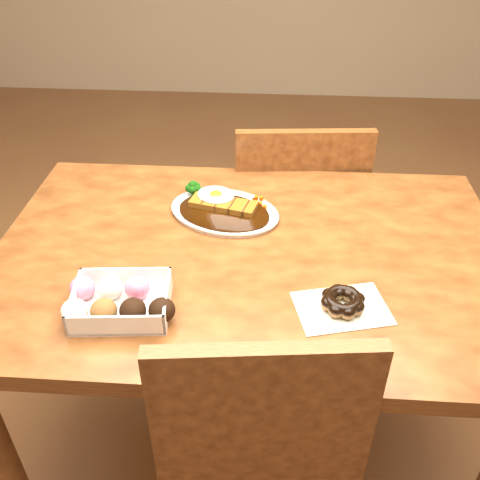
# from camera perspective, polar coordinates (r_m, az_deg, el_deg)

# --- Properties ---
(ground) EXTENTS (6.00, 6.00, 0.00)m
(ground) POSITION_cam_1_polar(r_m,az_deg,el_deg) (1.80, 0.80, -20.55)
(ground) COLOR brown
(ground) RESTS_ON ground
(table) EXTENTS (1.20, 0.80, 0.75)m
(table) POSITION_cam_1_polar(r_m,az_deg,el_deg) (1.31, 1.03, -4.61)
(table) COLOR #45210D
(table) RESTS_ON ground
(chair_far) EXTENTS (0.46, 0.46, 0.87)m
(chair_far) POSITION_cam_1_polar(r_m,az_deg,el_deg) (1.84, 5.77, 1.96)
(chair_far) COLOR #45210D
(chair_far) RESTS_ON ground
(katsu_curry_plate) EXTENTS (0.33, 0.28, 0.06)m
(katsu_curry_plate) POSITION_cam_1_polar(r_m,az_deg,el_deg) (1.37, -1.81, 3.38)
(katsu_curry_plate) COLOR white
(katsu_curry_plate) RESTS_ON table
(donut_box) EXTENTS (0.23, 0.16, 0.05)m
(donut_box) POSITION_cam_1_polar(r_m,az_deg,el_deg) (1.10, -12.82, -6.33)
(donut_box) COLOR white
(donut_box) RESTS_ON table
(pon_de_ring) EXTENTS (0.21, 0.17, 0.04)m
(pon_de_ring) POSITION_cam_1_polar(r_m,az_deg,el_deg) (1.10, 10.90, -6.50)
(pon_de_ring) COLOR silver
(pon_de_ring) RESTS_ON table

